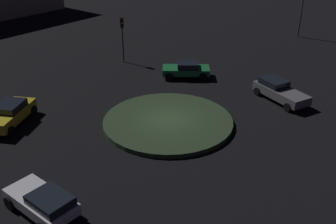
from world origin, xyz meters
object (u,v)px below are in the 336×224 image
at_px(car_grey, 279,91).
at_px(car_green, 186,69).
at_px(car_yellow, 10,113).
at_px(car_white, 43,202).
at_px(traffic_light_southeast, 122,31).

xyz_separation_m(car_grey, car_green, (7.79, -3.03, -0.02)).
xyz_separation_m(car_grey, car_yellow, (17.80, 8.09, 0.04)).
bearing_deg(car_grey, car_green, -153.44).
bearing_deg(car_white, car_green, -73.98).
distance_m(car_white, car_yellow, 10.19).
xyz_separation_m(car_green, car_yellow, (10.01, 11.11, 0.07)).
bearing_deg(car_white, traffic_light_southeast, -55.19).
xyz_separation_m(car_yellow, traffic_light_southeast, (-3.38, -13.69, 2.25)).
height_order(car_white, car_grey, car_grey).
relative_size(car_green, traffic_light_southeast, 1.01).
xyz_separation_m(car_white, car_grey, (-11.10, -15.77, 0.02)).
relative_size(car_grey, car_green, 1.05).
xyz_separation_m(car_white, car_yellow, (6.70, -7.68, 0.06)).
bearing_deg(car_green, traffic_light_southeast, 147.15).
relative_size(car_green, car_yellow, 1.00).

